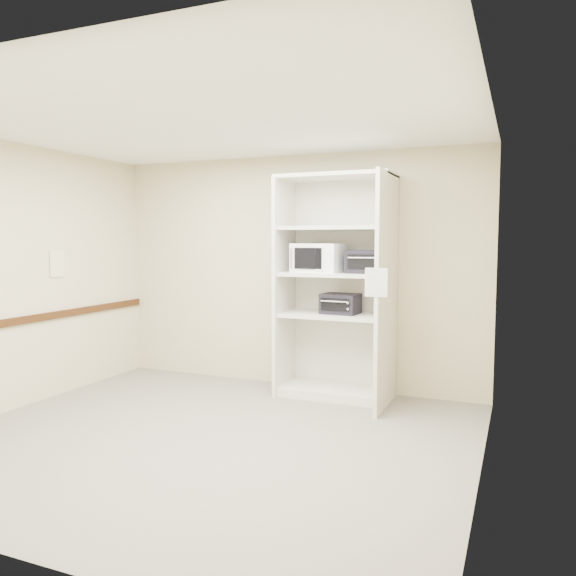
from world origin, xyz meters
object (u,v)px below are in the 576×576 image
at_px(microwave, 319,258).
at_px(toaster_oven_upper, 367,262).
at_px(shelving_unit, 340,294).
at_px(toaster_oven_lower, 340,304).

relative_size(microwave, toaster_oven_upper, 1.23).
distance_m(shelving_unit, toaster_oven_upper, 0.47).
relative_size(shelving_unit, toaster_oven_upper, 5.70).
distance_m(shelving_unit, microwave, 0.46).
bearing_deg(toaster_oven_lower, shelving_unit, -123.90).
height_order(microwave, toaster_oven_lower, microwave).
height_order(shelving_unit, toaster_oven_lower, shelving_unit).
bearing_deg(shelving_unit, microwave, -171.75).
height_order(shelving_unit, toaster_oven_upper, shelving_unit).
bearing_deg(microwave, shelving_unit, 13.80).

